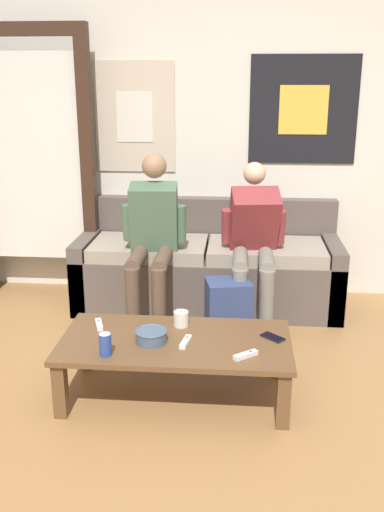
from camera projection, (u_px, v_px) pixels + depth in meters
ground_plane at (194, 464)px, 2.71m from camera, size 18.00×18.00×0.00m
wall_back at (218, 139)px, 4.59m from camera, size 10.00×0.07×2.55m
door_frame at (32, 151)px, 4.53m from camera, size 1.00×0.10×2.15m
couch at (208, 269)px, 4.54m from camera, size 2.05×0.74×0.81m
coffee_table at (176, 348)px, 3.21m from camera, size 1.29×0.65×0.35m
person_seated_adult at (152, 235)px, 4.08m from camera, size 0.47×0.80×1.24m
person_seated_teen at (253, 240)px, 4.08m from camera, size 0.47×0.91×1.16m
backpack at (228, 315)px, 3.84m from camera, size 0.33×0.31×0.46m
ceramic_bowl at (151, 335)px, 3.16m from camera, size 0.18×0.18×0.07m
pillar_candle at (181, 319)px, 3.36m from camera, size 0.09×0.09×0.10m
drink_can_blue at (105, 345)px, 3.00m from camera, size 0.07×0.07×0.12m
game_controller_near_left at (99, 324)px, 3.36m from camera, size 0.08×0.15×0.03m
game_controller_near_right at (246, 355)px, 3.00m from camera, size 0.13×0.11×0.03m
game_controller_far_center at (186, 342)px, 3.14m from camera, size 0.06×0.15×0.03m
cell_phone at (273, 337)px, 3.22m from camera, size 0.14×0.14×0.01m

